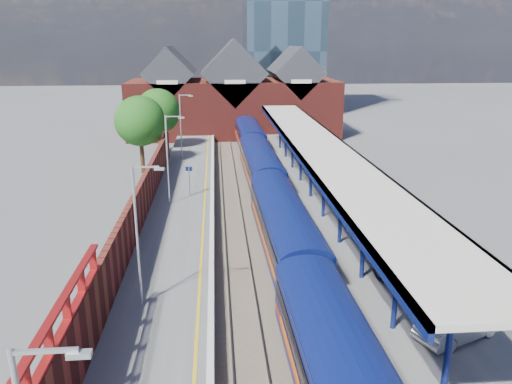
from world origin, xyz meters
The scene contains 22 objects.
ground centered at (0.00, 30.00, 0.00)m, with size 240.00×240.00×0.00m, color #5B5B5E.
ballast_bed centered at (0.00, 20.00, 0.03)m, with size 6.00×76.00×0.06m, color #473D33.
rails centered at (0.00, 20.00, 0.12)m, with size 4.51×76.00×0.14m.
left_platform centered at (-5.50, 20.00, 0.50)m, with size 5.00×76.00×1.00m, color #565659.
right_platform centered at (6.00, 20.00, 0.50)m, with size 6.00×76.00×1.00m, color #565659.
coping_left centered at (-3.15, 20.00, 1.02)m, with size 0.30×76.00×0.05m, color silver.
coping_right centered at (3.15, 20.00, 1.02)m, with size 0.30×76.00×0.05m, color silver.
yellow_line centered at (-3.75, 20.00, 1.01)m, with size 0.14×76.00×0.01m, color yellow.
train centered at (1.49, 22.06, 2.12)m, with size 3.08×65.94×3.45m.
canopy centered at (5.48, 21.95, 5.25)m, with size 4.50×52.00×4.48m.
lamp_post_b centered at (-6.36, 6.00, 4.99)m, with size 1.48×0.18×7.00m.
lamp_post_c centered at (-6.36, 22.00, 4.99)m, with size 1.48×0.18×7.00m.
lamp_post_d centered at (-6.36, 38.00, 4.99)m, with size 1.48×0.18×7.00m.
platform_sign centered at (-5.00, 24.00, 2.69)m, with size 0.55×0.08×2.50m.
brick_wall centered at (-8.10, 13.54, 2.45)m, with size 0.35×50.00×3.86m.
station_building centered at (0.00, 58.00, 5.45)m, with size 30.00×12.12×13.78m.
glass_tower centered at (10.00, 80.00, 20.20)m, with size 14.20×14.20×40.30m.
tree_near centered at (-10.35, 35.91, 5.35)m, with size 5.20×5.20×8.10m.
tree_far centered at (-9.35, 43.91, 5.35)m, with size 5.20×5.20×8.10m.
parked_car_silver centered at (7.54, 2.02, 1.69)m, with size 1.47×4.21×1.39m, color #A8A9AD.
parked_car_dark centered at (7.94, 7.64, 1.67)m, with size 1.88×4.62×1.34m, color black.
parked_car_blue centered at (8.20, 8.90, 1.58)m, with size 1.93×4.19×1.17m, color navy.
Camera 1 is at (-2.71, -16.11, 13.27)m, focal length 35.00 mm.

